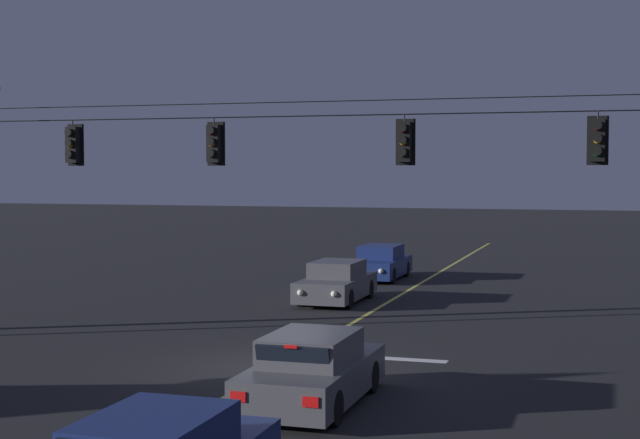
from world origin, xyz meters
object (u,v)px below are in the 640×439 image
car_oncoming_trailing (380,263)px  traffic_light_centre (404,142)px  traffic_light_left_inner (214,143)px  car_waiting_near_lane (312,371)px  car_oncoming_lead (336,283)px  traffic_light_right_inner (598,140)px  traffic_light_leftmost (73,145)px

car_oncoming_trailing → traffic_light_centre: bearing=-74.5°
traffic_light_left_inner → car_waiting_near_lane: traffic_light_left_inner is taller
traffic_light_left_inner → car_oncoming_trailing: bearing=87.6°
traffic_light_left_inner → car_oncoming_lead: bearing=84.3°
car_oncoming_trailing → car_waiting_near_lane: bearing=-79.9°
traffic_light_centre → car_oncoming_trailing: 16.61m
traffic_light_right_inner → car_oncoming_trailing: size_ratio=0.28×
car_oncoming_lead → car_oncoming_trailing: bearing=91.4°
traffic_light_leftmost → car_oncoming_trailing: bearing=72.9°
traffic_light_leftmost → car_oncoming_trailing: 16.74m
traffic_light_leftmost → car_waiting_near_lane: 10.98m
traffic_light_left_inner → traffic_light_centre: 4.94m
traffic_light_right_inner → car_waiting_near_lane: 8.65m
car_waiting_near_lane → traffic_light_leftmost: bearing=147.3°
traffic_light_leftmost → traffic_light_left_inner: size_ratio=1.00×
traffic_light_right_inner → car_oncoming_trailing: bearing=119.5°
traffic_light_right_inner → car_waiting_near_lane: size_ratio=0.28×
car_waiting_near_lane → car_oncoming_trailing: 21.14m
traffic_light_right_inner → car_oncoming_lead: size_ratio=0.28×
car_oncoming_lead → traffic_light_right_inner: bearing=-44.3°
car_waiting_near_lane → car_oncoming_lead: (-3.51, 13.77, -0.00)m
traffic_light_leftmost → traffic_light_centre: bearing=0.0°
traffic_light_leftmost → car_oncoming_lead: size_ratio=0.28×
traffic_light_leftmost → traffic_light_left_inner: same height
traffic_light_centre → car_waiting_near_lane: (-0.59, -5.41, -4.49)m
traffic_light_centre → traffic_light_leftmost: bearing=180.0°
traffic_light_centre → car_oncoming_trailing: bearing=105.5°
traffic_light_left_inner → traffic_light_centre: (4.94, 0.00, 0.00)m
traffic_light_leftmost → car_waiting_near_lane: traffic_light_leftmost is taller
car_waiting_near_lane → traffic_light_centre: bearing=83.7°
traffic_light_right_inner → car_oncoming_trailing: 18.27m
car_oncoming_trailing → traffic_light_leftmost: bearing=-107.1°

